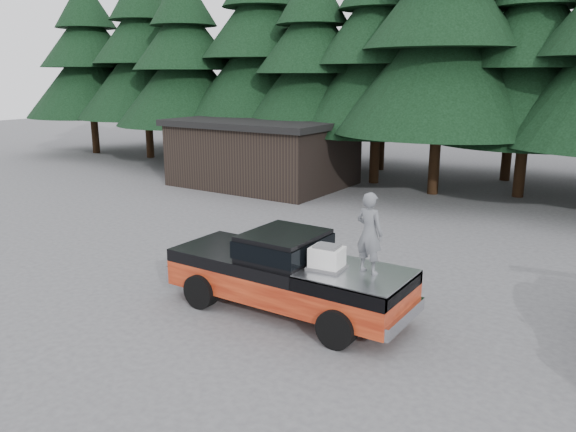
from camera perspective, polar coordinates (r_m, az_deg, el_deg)
The scene contains 7 objects.
ground at distance 14.34m, azimuth -1.50°, elevation -8.19°, with size 120.00×120.00×0.00m, color #4D4D4F.
pickup_truck at distance 13.27m, azimuth -0.06°, elevation -6.99°, with size 6.00×2.04×1.33m, color #D94C20, non-canonical shape.
truck_cab at distance 13.01m, azimuth -0.43°, elevation -2.96°, with size 1.66×1.90×0.59m, color black.
air_compressor at distance 12.29m, azimuth 3.97°, elevation -4.33°, with size 0.68×0.57×0.47m, color white.
man_on_bed at distance 11.96m, azimuth 8.27°, elevation -1.72°, with size 0.64×0.42×1.76m, color slate.
utility_building at distance 28.51m, azimuth -2.50°, elevation 6.54°, with size 8.40×6.40×3.30m.
treeline at distance 29.04m, azimuth 20.07°, elevation 17.85°, with size 60.15×16.05×17.50m.
Camera 1 is at (7.64, -10.84, 5.46)m, focal length 35.00 mm.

